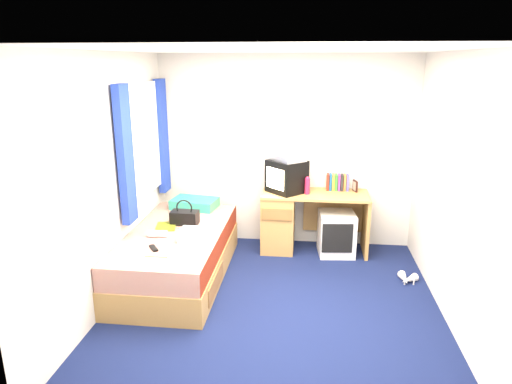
# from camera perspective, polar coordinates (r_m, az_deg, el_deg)

# --- Properties ---
(ground) EXTENTS (3.40, 3.40, 0.00)m
(ground) POSITION_cam_1_polar(r_m,az_deg,el_deg) (4.61, 2.25, -13.99)
(ground) COLOR #0C1438
(ground) RESTS_ON ground
(room_shell) EXTENTS (3.40, 3.40, 3.40)m
(room_shell) POSITION_cam_1_polar(r_m,az_deg,el_deg) (4.08, 2.47, 3.92)
(room_shell) COLOR white
(room_shell) RESTS_ON ground
(bed) EXTENTS (1.01, 2.00, 0.54)m
(bed) POSITION_cam_1_polar(r_m,az_deg,el_deg) (5.12, -9.72, -7.68)
(bed) COLOR tan
(bed) RESTS_ON ground
(pillow) EXTENTS (0.59, 0.43, 0.12)m
(pillow) POSITION_cam_1_polar(r_m,az_deg,el_deg) (5.73, -7.68, -1.42)
(pillow) COLOR #1A6EAD
(pillow) RESTS_ON bed
(desk) EXTENTS (1.30, 0.55, 0.75)m
(desk) POSITION_cam_1_polar(r_m,az_deg,el_deg) (5.74, 4.56, -3.31)
(desk) COLOR tan
(desk) RESTS_ON ground
(storage_cube) EXTENTS (0.46, 0.46, 0.53)m
(storage_cube) POSITION_cam_1_polar(r_m,az_deg,el_deg) (5.72, 10.01, -5.11)
(storage_cube) COLOR white
(storage_cube) RESTS_ON ground
(crt_tv) EXTENTS (0.55, 0.54, 0.40)m
(crt_tv) POSITION_cam_1_polar(r_m,az_deg,el_deg) (5.59, 3.84, 1.98)
(crt_tv) COLOR black
(crt_tv) RESTS_ON desk
(vcr) EXTENTS (0.48, 0.50, 0.08)m
(vcr) POSITION_cam_1_polar(r_m,az_deg,el_deg) (5.54, 3.92, 4.37)
(vcr) COLOR silver
(vcr) RESTS_ON crt_tv
(book_row) EXTENTS (0.27, 0.13, 0.20)m
(book_row) POSITION_cam_1_polar(r_m,az_deg,el_deg) (5.78, 10.15, 1.21)
(book_row) COLOR maroon
(book_row) RESTS_ON desk
(picture_frame) EXTENTS (0.06, 0.12, 0.14)m
(picture_frame) POSITION_cam_1_polar(r_m,az_deg,el_deg) (5.77, 12.29, 0.75)
(picture_frame) COLOR black
(picture_frame) RESTS_ON desk
(pink_water_bottle) EXTENTS (0.07, 0.07, 0.19)m
(pink_water_bottle) POSITION_cam_1_polar(r_m,az_deg,el_deg) (5.55, 6.43, 0.71)
(pink_water_bottle) COLOR #D61E44
(pink_water_bottle) RESTS_ON desk
(aerosol_can) EXTENTS (0.05, 0.05, 0.19)m
(aerosol_can) POSITION_cam_1_polar(r_m,az_deg,el_deg) (5.61, 6.40, 0.87)
(aerosol_can) COLOR white
(aerosol_can) RESTS_ON desk
(handbag) EXTENTS (0.31, 0.18, 0.28)m
(handbag) POSITION_cam_1_polar(r_m,az_deg,el_deg) (5.18, -8.92, -3.10)
(handbag) COLOR black
(handbag) RESTS_ON bed
(towel) EXTENTS (0.32, 0.27, 0.11)m
(towel) POSITION_cam_1_polar(r_m,az_deg,el_deg) (4.72, -7.56, -5.37)
(towel) COLOR white
(towel) RESTS_ON bed
(magazine) EXTENTS (0.27, 0.32, 0.01)m
(magazine) POSITION_cam_1_polar(r_m,az_deg,el_deg) (5.15, -11.21, -4.25)
(magazine) COLOR #C9E219
(magazine) RESTS_ON bed
(water_bottle) EXTENTS (0.21, 0.09, 0.07)m
(water_bottle) POSITION_cam_1_polar(r_m,az_deg,el_deg) (4.88, -12.17, -5.13)
(water_bottle) COLOR silver
(water_bottle) RESTS_ON bed
(colour_swatch_fan) EXTENTS (0.22, 0.07, 0.01)m
(colour_swatch_fan) POSITION_cam_1_polar(r_m,az_deg,el_deg) (4.43, -12.28, -7.76)
(colour_swatch_fan) COLOR gold
(colour_swatch_fan) RESTS_ON bed
(remote_control) EXTENTS (0.13, 0.16, 0.02)m
(remote_control) POSITION_cam_1_polar(r_m,az_deg,el_deg) (4.59, -12.68, -6.86)
(remote_control) COLOR black
(remote_control) RESTS_ON bed
(window_assembly) EXTENTS (0.11, 1.42, 1.40)m
(window_assembly) POSITION_cam_1_polar(r_m,az_deg,el_deg) (5.29, -13.79, 5.93)
(window_assembly) COLOR silver
(window_assembly) RESTS_ON room_shell
(white_heels) EXTENTS (0.23, 0.23, 0.09)m
(white_heels) POSITION_cam_1_polar(r_m,az_deg,el_deg) (5.27, 18.31, -10.30)
(white_heels) COLOR white
(white_heels) RESTS_ON ground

